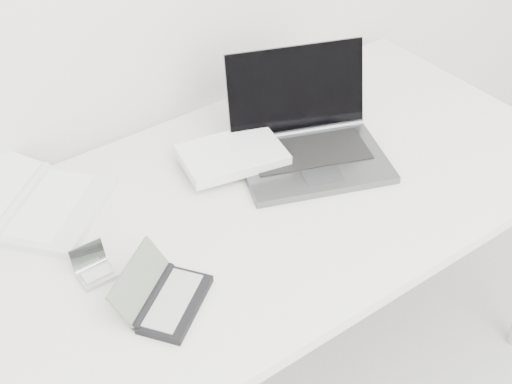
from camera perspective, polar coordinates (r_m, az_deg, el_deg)
desk at (r=1.69m, az=0.02°, el=-1.70°), size 1.60×0.80×0.73m
laptop_large at (r=1.77m, az=2.37°, el=3.77°), size 0.53×0.42×0.24m
netbook_open_white at (r=1.70m, az=-17.22°, el=-0.82°), size 0.44×0.45×0.07m
pda_silver at (r=1.51m, az=-12.82°, el=-6.09°), size 0.07×0.07×0.06m
palmtop_charcoal at (r=1.43m, az=-7.26°, el=-8.40°), size 0.23×0.22×0.09m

